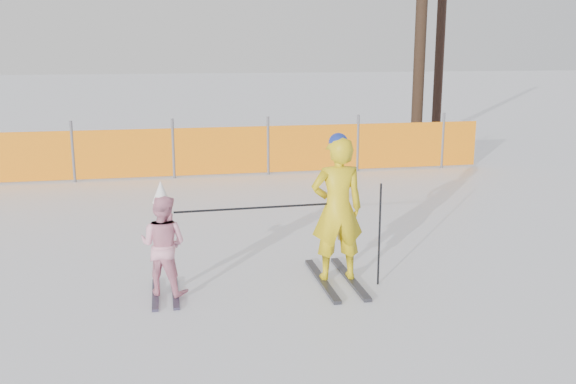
% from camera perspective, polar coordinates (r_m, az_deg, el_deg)
% --- Properties ---
extents(ground, '(120.00, 120.00, 0.00)m').
position_cam_1_polar(ground, '(7.50, 0.75, -8.31)').
color(ground, white).
rests_on(ground, ground).
extents(adult, '(0.62, 1.40, 1.76)m').
position_cam_1_polar(adult, '(7.40, 4.39, -1.52)').
color(adult, black).
rests_on(adult, ground).
extents(child, '(0.67, 0.91, 1.30)m').
position_cam_1_polar(child, '(7.16, -11.04, -4.55)').
color(child, black).
rests_on(child, ground).
extents(ski_poles, '(2.32, 0.22, 1.20)m').
position_cam_1_polar(ski_poles, '(7.23, 1.53, -2.43)').
color(ski_poles, black).
rests_on(ski_poles, ground).
extents(safety_fence, '(14.82, 0.06, 1.25)m').
position_cam_1_polar(safety_fence, '(13.58, -12.86, 3.41)').
color(safety_fence, '#595960').
rests_on(safety_fence, ground).
extents(tree_trunks, '(1.60, 1.89, 5.81)m').
position_cam_1_polar(tree_trunks, '(19.12, 12.45, 13.10)').
color(tree_trunks, black).
rests_on(tree_trunks, ground).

